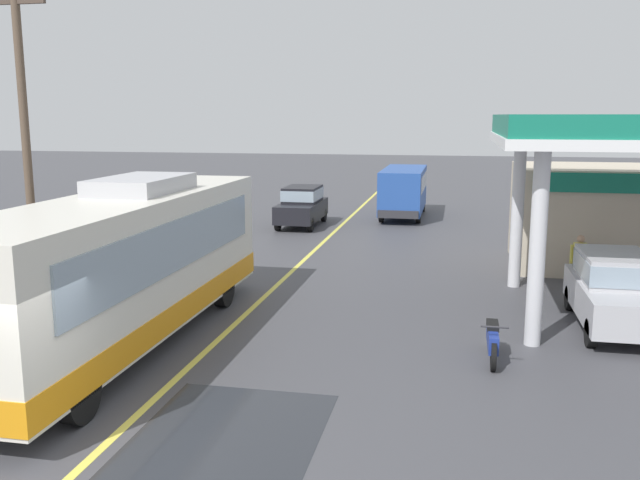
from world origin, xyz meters
TOP-DOWN VIEW (x-y plane):
  - ground at (0.00, 20.00)m, footprint 120.00×120.00m
  - lane_divider_stripe at (0.00, 15.00)m, footprint 0.16×50.00m
  - wet_puddle_patch at (1.78, 1.14)m, footprint 2.97×3.81m
  - coach_bus_main at (-1.91, 5.00)m, footprint 2.60×11.04m
  - gas_station_roadside at (10.73, 13.61)m, footprint 9.10×11.95m
  - car_at_pump at (9.04, 8.40)m, footprint 1.70×4.20m
  - minibus_opposing_lane at (2.61, 25.82)m, footprint 2.04×6.13m
  - motorcycle_parked_forecourt at (6.10, 5.53)m, footprint 0.55×1.80m
  - pedestrian_near_pump at (8.84, 11.98)m, footprint 0.55×0.22m
  - car_trailing_behind_bus at (-1.79, 22.03)m, footprint 1.70×4.20m
  - utility_pole_roadside at (-6.78, 8.84)m, footprint 1.80×0.24m

SIDE VIEW (x-z plane):
  - ground at x=0.00m, z-range 0.00..0.00m
  - wet_puddle_patch at x=1.78m, z-range 0.00..0.01m
  - lane_divider_stripe at x=0.00m, z-range 0.00..0.01m
  - motorcycle_parked_forecourt at x=6.10m, z-range -0.02..0.90m
  - pedestrian_near_pump at x=8.84m, z-range 0.10..1.76m
  - car_at_pump at x=9.04m, z-range 0.10..1.92m
  - car_trailing_behind_bus at x=-1.79m, z-range 0.10..1.92m
  - minibus_opposing_lane at x=2.61m, z-range 0.25..2.69m
  - coach_bus_main at x=-1.91m, z-range -0.12..3.56m
  - gas_station_roadside at x=10.73m, z-range 0.08..5.18m
  - utility_pole_roadside at x=-6.78m, z-range 0.18..8.91m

